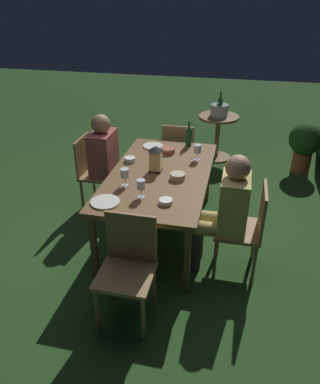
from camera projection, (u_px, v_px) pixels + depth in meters
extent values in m
plane|color=#26471E|center=(160.00, 233.00, 3.98)|extent=(16.00, 16.00, 0.00)
cube|color=brown|center=(160.00, 175.00, 3.64)|extent=(1.75, 0.97, 0.04)
cube|color=brown|center=(142.00, 170.00, 4.58)|extent=(0.05, 0.05, 0.68)
cube|color=brown|center=(94.00, 247.00, 3.21)|extent=(0.05, 0.05, 0.68)
cube|color=brown|center=(208.00, 176.00, 4.43)|extent=(0.05, 0.05, 0.68)
cube|color=brown|center=(187.00, 261.00, 3.05)|extent=(0.05, 0.05, 0.68)
cube|color=#937047|center=(238.00, 229.00, 3.28)|extent=(0.42, 0.40, 0.03)
cube|color=#937047|center=(263.00, 211.00, 3.14)|extent=(0.40, 0.03, 0.42)
cylinder|color=#937047|center=(215.00, 259.00, 3.27)|extent=(0.03, 0.03, 0.42)
cylinder|color=#937047|center=(218.00, 236.00, 3.58)|extent=(0.03, 0.03, 0.42)
cylinder|color=#937047|center=(254.00, 265.00, 3.21)|extent=(0.03, 0.03, 0.42)
cylinder|color=#937047|center=(254.00, 240.00, 3.51)|extent=(0.03, 0.03, 0.42)
cube|color=tan|center=(234.00, 203.00, 3.17)|extent=(0.38, 0.24, 0.50)
sphere|color=tan|center=(238.00, 167.00, 3.00)|extent=(0.21, 0.21, 0.21)
cylinder|color=tan|center=(215.00, 230.00, 3.23)|extent=(0.13, 0.36, 0.13)
cylinder|color=tan|center=(216.00, 219.00, 3.38)|extent=(0.13, 0.36, 0.13)
cylinder|color=#333338|center=(195.00, 249.00, 3.38)|extent=(0.11, 0.11, 0.45)
cylinder|color=#333338|center=(198.00, 237.00, 3.53)|extent=(0.11, 0.11, 0.45)
cube|color=#937047|center=(125.00, 276.00, 2.75)|extent=(0.40, 0.42, 0.03)
cube|color=#937047|center=(131.00, 237.00, 2.80)|extent=(0.03, 0.40, 0.42)
cylinder|color=#937047|center=(143.00, 318.00, 2.68)|extent=(0.03, 0.03, 0.42)
cylinder|color=#937047|center=(97.00, 310.00, 2.75)|extent=(0.03, 0.03, 0.42)
cylinder|color=#937047|center=(154.00, 286.00, 2.97)|extent=(0.03, 0.03, 0.42)
cylinder|color=#937047|center=(112.00, 280.00, 3.04)|extent=(0.03, 0.03, 0.42)
cube|color=#937047|center=(100.00, 174.00, 4.26)|extent=(0.42, 0.40, 0.03)
cube|color=#937047|center=(83.00, 155.00, 4.19)|extent=(0.40, 0.03, 0.42)
cylinder|color=#937047|center=(120.00, 186.00, 4.49)|extent=(0.03, 0.03, 0.42)
cylinder|color=#937047|center=(110.00, 200.00, 4.18)|extent=(0.03, 0.03, 0.42)
cylinder|color=#937047|center=(94.00, 183.00, 4.56)|extent=(0.03, 0.03, 0.42)
cylinder|color=#937047|center=(82.00, 197.00, 4.25)|extent=(0.03, 0.03, 0.42)
cube|color=#9E4C47|center=(103.00, 154.00, 4.12)|extent=(0.38, 0.24, 0.50)
sphere|color=#997051|center=(101.00, 124.00, 3.95)|extent=(0.21, 0.21, 0.21)
cylinder|color=#9E4C47|center=(119.00, 170.00, 4.29)|extent=(0.13, 0.36, 0.13)
cylinder|color=#9E4C47|center=(114.00, 177.00, 4.13)|extent=(0.13, 0.36, 0.13)
cylinder|color=#333338|center=(133.00, 190.00, 4.37)|extent=(0.11, 0.11, 0.45)
cylinder|color=#333338|center=(128.00, 197.00, 4.22)|extent=(0.11, 0.11, 0.45)
cube|color=#937047|center=(180.00, 154.00, 4.79)|extent=(0.40, 0.42, 0.03)
cube|color=#937047|center=(178.00, 143.00, 4.52)|extent=(0.03, 0.40, 0.42)
cylinder|color=#937047|center=(169.00, 163.00, 5.08)|extent=(0.03, 0.03, 0.42)
cylinder|color=#937047|center=(195.00, 165.00, 5.01)|extent=(0.03, 0.03, 0.42)
cylinder|color=#937047|center=(164.00, 173.00, 4.79)|extent=(0.03, 0.03, 0.42)
cylinder|color=#937047|center=(191.00, 176.00, 4.72)|extent=(0.03, 0.03, 0.42)
cube|color=black|center=(156.00, 170.00, 3.67)|extent=(0.12, 0.12, 0.01)
cube|color=#F9D17A|center=(156.00, 160.00, 3.62)|extent=(0.11, 0.11, 0.20)
cone|color=black|center=(156.00, 148.00, 3.56)|extent=(0.15, 0.15, 0.05)
cylinder|color=#144723|center=(189.00, 138.00, 4.20)|extent=(0.07, 0.07, 0.20)
cylinder|color=#144723|center=(189.00, 126.00, 4.13)|extent=(0.03, 0.03, 0.09)
cylinder|color=silver|center=(197.00, 160.00, 3.91)|extent=(0.06, 0.06, 0.00)
cylinder|color=silver|center=(197.00, 156.00, 3.89)|extent=(0.01, 0.01, 0.08)
cylinder|color=silver|center=(198.00, 149.00, 3.85)|extent=(0.08, 0.08, 0.08)
cylinder|color=maroon|center=(197.00, 151.00, 3.86)|extent=(0.07, 0.07, 0.03)
cylinder|color=silver|center=(141.00, 197.00, 3.21)|extent=(0.06, 0.06, 0.00)
cylinder|color=silver|center=(141.00, 193.00, 3.19)|extent=(0.01, 0.01, 0.08)
cylinder|color=silver|center=(141.00, 184.00, 3.15)|extent=(0.08, 0.08, 0.08)
cylinder|color=maroon|center=(141.00, 187.00, 3.16)|extent=(0.07, 0.07, 0.03)
cylinder|color=silver|center=(125.00, 185.00, 3.40)|extent=(0.06, 0.06, 0.00)
cylinder|color=silver|center=(125.00, 181.00, 3.38)|extent=(0.01, 0.01, 0.08)
cylinder|color=silver|center=(125.00, 173.00, 3.34)|extent=(0.08, 0.08, 0.08)
cylinder|color=maroon|center=(125.00, 175.00, 3.35)|extent=(0.07, 0.07, 0.03)
cylinder|color=silver|center=(105.00, 202.00, 3.12)|extent=(0.25, 0.25, 0.01)
cylinder|color=white|center=(153.00, 146.00, 4.23)|extent=(0.23, 0.23, 0.01)
cylinder|color=#9E5138|center=(167.00, 150.00, 4.06)|extent=(0.16, 0.16, 0.06)
cylinder|color=#424C1E|center=(167.00, 149.00, 4.05)|extent=(0.14, 0.14, 0.02)
cylinder|color=#BCAD8E|center=(178.00, 176.00, 3.50)|extent=(0.14, 0.14, 0.06)
cylinder|color=tan|center=(178.00, 175.00, 3.49)|extent=(0.12, 0.12, 0.02)
cylinder|color=silver|center=(166.00, 201.00, 3.10)|extent=(0.12, 0.12, 0.04)
cylinder|color=#477533|center=(166.00, 201.00, 3.10)|extent=(0.10, 0.10, 0.01)
cylinder|color=silver|center=(130.00, 160.00, 3.85)|extent=(0.12, 0.12, 0.05)
cylinder|color=beige|center=(130.00, 159.00, 3.85)|extent=(0.10, 0.10, 0.01)
cylinder|color=brown|center=(219.00, 117.00, 5.44)|extent=(0.60, 0.60, 0.03)
cylinder|color=brown|center=(217.00, 138.00, 5.60)|extent=(0.07, 0.07, 0.64)
cylinder|color=brown|center=(216.00, 157.00, 5.75)|extent=(0.45, 0.45, 0.02)
cylinder|color=#B2B7BF|center=(219.00, 110.00, 5.39)|extent=(0.26, 0.26, 0.17)
cylinder|color=white|center=(220.00, 107.00, 5.37)|extent=(0.23, 0.23, 0.04)
cylinder|color=#144723|center=(220.00, 103.00, 5.39)|extent=(0.07, 0.07, 0.16)
cylinder|color=#144723|center=(221.00, 95.00, 5.32)|extent=(0.03, 0.03, 0.09)
cylinder|color=#195128|center=(220.00, 105.00, 5.31)|extent=(0.07, 0.07, 0.16)
cylinder|color=#195128|center=(221.00, 96.00, 5.25)|extent=(0.03, 0.03, 0.09)
cylinder|color=#9E5133|center=(301.00, 162.00, 5.25)|extent=(0.26, 0.26, 0.31)
sphere|color=#234C1E|center=(306.00, 139.00, 5.08)|extent=(0.46, 0.46, 0.46)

